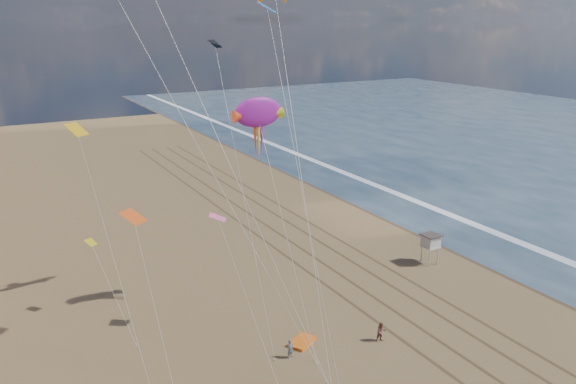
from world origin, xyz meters
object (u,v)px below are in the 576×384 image
object	(u,v)px
show_kite	(258,113)
kite_flyer_a	(290,349)
lifeguard_stand	(431,241)
kite_flyer_b	(381,332)
grounded_kite	(302,342)

from	to	relation	value
show_kite	kite_flyer_a	size ratio (longest dim) A/B	13.08
lifeguard_stand	kite_flyer_a	xyz separation A→B (m)	(-20.41, -7.51, -1.67)
kite_flyer_a	kite_flyer_b	world-z (taller)	kite_flyer_b
lifeguard_stand	kite_flyer_b	world-z (taller)	lifeguard_stand
lifeguard_stand	kite_flyer_b	size ratio (longest dim) A/B	1.93
grounded_kite	kite_flyer_a	distance (m)	2.22
kite_flyer_a	show_kite	bearing A→B (deg)	63.09
show_kite	kite_flyer_a	distance (m)	18.01
grounded_kite	show_kite	bearing A→B (deg)	61.04
lifeguard_stand	kite_flyer_b	xyz separation A→B (m)	(-13.27, -8.99, -1.60)
grounded_kite	lifeguard_stand	bearing A→B (deg)	-9.94
lifeguard_stand	kite_flyer_a	world-z (taller)	lifeguard_stand
grounded_kite	kite_flyer_b	distance (m)	6.11
lifeguard_stand	grounded_kite	distance (m)	19.84
lifeguard_stand	kite_flyer_a	distance (m)	21.81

